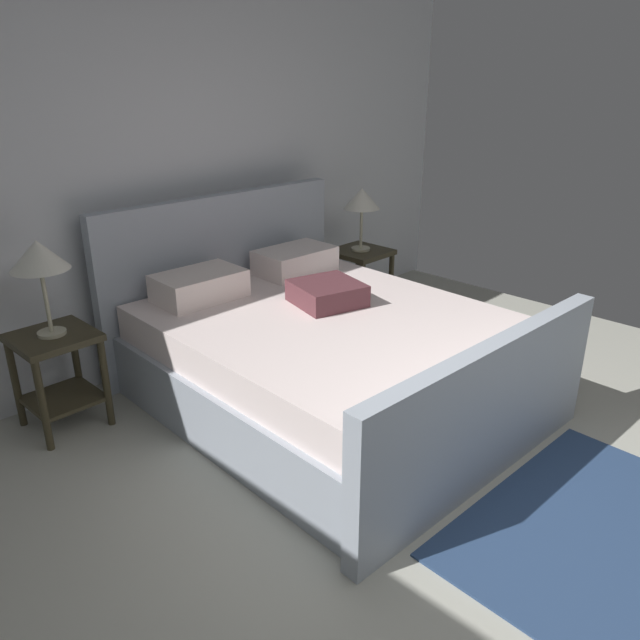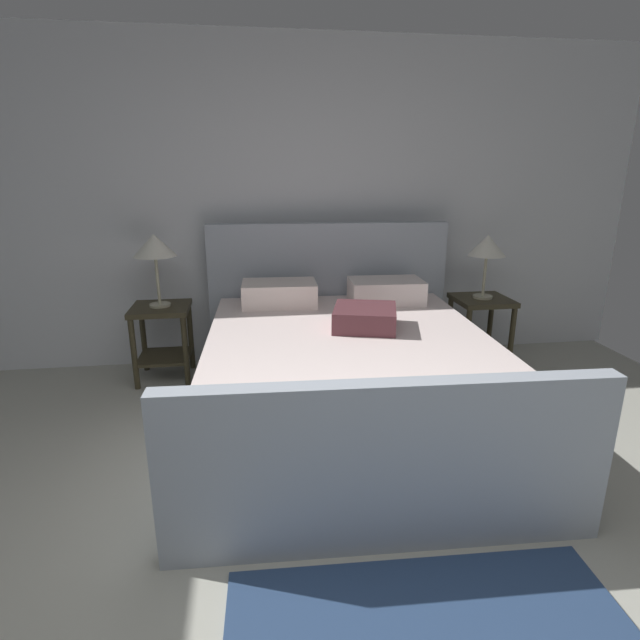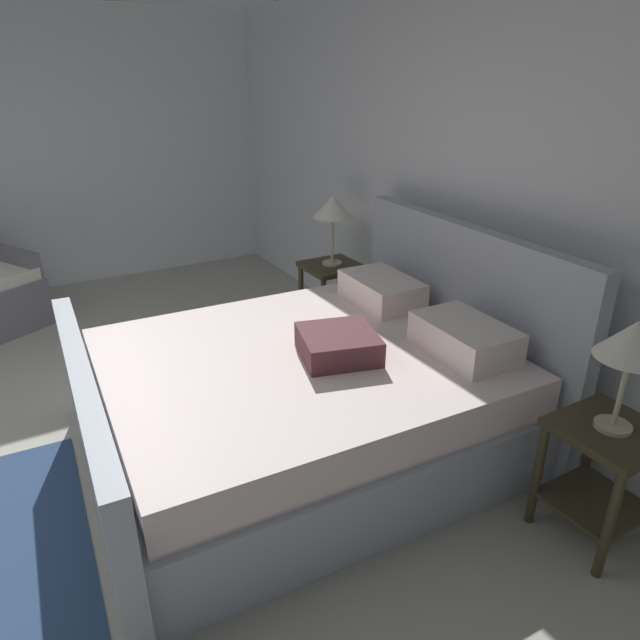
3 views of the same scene
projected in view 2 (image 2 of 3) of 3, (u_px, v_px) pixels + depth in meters
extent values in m
cube|color=silver|center=(262.00, 207.00, 4.21)|extent=(6.52, 0.12, 2.64)
cube|color=#A3ACB8|center=(348.00, 397.00, 3.29)|extent=(1.93, 2.23, 0.40)
cube|color=#A3ACB8|center=(328.00, 295.00, 4.24)|extent=(1.97, 0.18, 1.20)
cube|color=#A3ACB8|center=(389.00, 468.00, 2.16)|extent=(1.97, 0.18, 0.80)
cube|color=white|center=(349.00, 352.00, 3.20)|extent=(1.85, 2.16, 0.22)
cube|color=white|center=(279.00, 293.00, 3.86)|extent=(0.57, 0.38, 0.18)
cube|color=white|center=(386.00, 291.00, 3.94)|extent=(0.57, 0.38, 0.18)
cube|color=brown|center=(365.00, 317.00, 3.31)|extent=(0.49, 0.49, 0.14)
cube|color=#38311F|center=(482.00, 300.00, 4.18)|extent=(0.44, 0.44, 0.04)
cube|color=#38311F|center=(478.00, 346.00, 4.30)|extent=(0.40, 0.40, 0.02)
cylinder|color=#38311F|center=(467.00, 343.00, 4.06)|extent=(0.04, 0.04, 0.56)
cylinder|color=#38311F|center=(511.00, 341.00, 4.11)|extent=(0.04, 0.04, 0.56)
cylinder|color=#38311F|center=(449.00, 329.00, 4.42)|extent=(0.04, 0.04, 0.56)
cylinder|color=#38311F|center=(490.00, 327.00, 4.47)|extent=(0.04, 0.04, 0.56)
cylinder|color=#B7B293|center=(483.00, 297.00, 4.17)|extent=(0.16, 0.16, 0.02)
cylinder|color=#B7B293|center=(485.00, 276.00, 4.12)|extent=(0.02, 0.02, 0.33)
cone|color=white|center=(487.00, 245.00, 4.05)|extent=(0.30, 0.30, 0.17)
cube|color=#38311F|center=(160.00, 309.00, 3.93)|extent=(0.44, 0.44, 0.04)
cube|color=#38311F|center=(165.00, 357.00, 4.05)|extent=(0.40, 0.40, 0.02)
cylinder|color=#38311F|center=(134.00, 354.00, 3.81)|extent=(0.04, 0.04, 0.56)
cylinder|color=#38311F|center=(186.00, 352.00, 3.86)|extent=(0.04, 0.04, 0.56)
cylinder|color=#38311F|center=(144.00, 338.00, 4.17)|extent=(0.04, 0.04, 0.56)
cylinder|color=#38311F|center=(191.00, 336.00, 4.22)|extent=(0.04, 0.04, 0.56)
cylinder|color=#B7B293|center=(160.00, 305.00, 3.92)|extent=(0.16, 0.16, 0.02)
cylinder|color=#B7B293|center=(158.00, 280.00, 3.86)|extent=(0.02, 0.02, 0.37)
cone|color=white|center=(154.00, 245.00, 3.79)|extent=(0.32, 0.32, 0.17)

